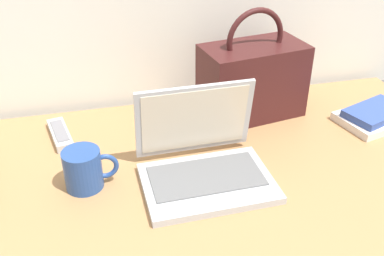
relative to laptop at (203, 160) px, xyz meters
name	(u,v)px	position (x,y,z in m)	size (l,w,h in m)	color
desk	(185,174)	(-0.04, 0.04, -0.06)	(1.60, 0.76, 0.03)	#A87A4C
laptop	(203,160)	(0.00, 0.00, 0.00)	(0.31, 0.26, 0.22)	#B2B5BA
coffee_mug	(84,169)	(-0.28, 0.03, 0.00)	(0.13, 0.09, 0.10)	#26478C
remote_control_near	(60,134)	(-0.35, 0.27, -0.03)	(0.08, 0.17, 0.02)	#B7B7B7
handbag	(252,79)	(0.22, 0.27, 0.07)	(0.32, 0.21, 0.33)	#3F1919
book_stack	(375,116)	(0.57, 0.13, -0.03)	(0.24, 0.19, 0.05)	silver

